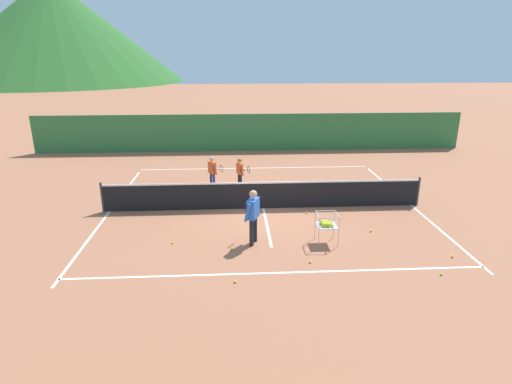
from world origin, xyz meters
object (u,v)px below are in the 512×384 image
at_px(tennis_ball_0, 235,281).
at_px(tennis_ball_3, 172,243).
at_px(instructor, 253,212).
at_px(tennis_ball_5, 329,227).
at_px(tennis_ball_1, 442,274).
at_px(tennis_ball_6, 232,249).
at_px(student_1, 240,170).
at_px(tennis_ball_7, 307,213).
at_px(tennis_ball_8, 452,256).
at_px(ball_cart, 326,224).
at_px(tennis_net, 263,195).
at_px(tennis_ball_4, 310,262).
at_px(student_0, 213,170).
at_px(tennis_ball_2, 371,231).

distance_m(tennis_ball_0, tennis_ball_3, 2.88).
xyz_separation_m(instructor, tennis_ball_5, (2.44, 0.96, -0.94)).
relative_size(tennis_ball_1, tennis_ball_6, 1.00).
relative_size(student_1, tennis_ball_7, 18.71).
bearing_deg(instructor, tennis_ball_3, 177.36).
bearing_deg(tennis_ball_8, tennis_ball_5, 143.02).
height_order(student_1, tennis_ball_7, student_1).
distance_m(ball_cart, tennis_ball_8, 3.44).
height_order(tennis_ball_6, tennis_ball_7, same).
bearing_deg(tennis_net, tennis_ball_8, -39.90).
height_order(tennis_ball_4, tennis_ball_7, same).
bearing_deg(tennis_ball_8, student_0, 136.35).
xyz_separation_m(student_0, tennis_ball_1, (5.92, -7.25, -0.76)).
relative_size(tennis_ball_3, tennis_ball_4, 1.00).
distance_m(student_1, tennis_ball_5, 4.97).
xyz_separation_m(tennis_ball_2, tennis_ball_6, (-4.28, -0.99, 0.00)).
relative_size(instructor, tennis_ball_5, 23.79).
relative_size(instructor, student_0, 1.22).
bearing_deg(tennis_ball_8, tennis_ball_2, 132.80).
bearing_deg(student_1, tennis_ball_4, -75.10).
height_order(instructor, tennis_ball_6, instructor).
bearing_deg(student_0, tennis_net, -51.51).
distance_m(student_0, tennis_ball_4, 7.06).
xyz_separation_m(tennis_ball_3, tennis_ball_6, (1.71, -0.52, 0.00)).
relative_size(tennis_ball_4, tennis_ball_8, 1.00).
bearing_deg(tennis_ball_4, tennis_ball_6, 157.00).
height_order(ball_cart, tennis_ball_6, ball_cart).
xyz_separation_m(tennis_ball_5, tennis_ball_7, (-0.49, 1.25, 0.00)).
relative_size(tennis_ball_2, tennis_ball_5, 1.00).
xyz_separation_m(ball_cart, tennis_ball_0, (-2.63, -2.04, -0.56)).
bearing_deg(student_1, tennis_ball_1, -56.07).
bearing_deg(student_1, student_0, 175.83).
xyz_separation_m(tennis_ball_3, tennis_ball_5, (4.77, 0.85, 0.00)).
bearing_deg(student_1, tennis_ball_0, -92.26).
bearing_deg(instructor, ball_cart, -2.85).
height_order(tennis_ball_0, tennis_ball_3, same).
relative_size(tennis_ball_1, tennis_ball_7, 1.00).
xyz_separation_m(tennis_ball_7, tennis_ball_8, (3.36, -3.42, 0.00)).
relative_size(tennis_ball_0, tennis_ball_2, 1.00).
xyz_separation_m(student_1, tennis_ball_0, (-0.29, -7.22, -0.73)).
bearing_deg(instructor, tennis_ball_6, -146.58).
xyz_separation_m(instructor, tennis_ball_6, (-0.62, -0.41, -0.94)).
bearing_deg(tennis_net, tennis_ball_3, -136.36).
bearing_deg(student_0, tennis_ball_4, -66.55).
bearing_deg(tennis_ball_8, tennis_ball_3, 170.27).
bearing_deg(ball_cart, tennis_net, 118.53).
bearing_deg(tennis_ball_2, tennis_ball_6, -166.95).
bearing_deg(tennis_ball_4, tennis_ball_0, -156.36).
xyz_separation_m(instructor, student_0, (-1.35, 5.15, -0.17)).
xyz_separation_m(student_0, tennis_ball_4, (2.79, -6.44, -0.76)).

